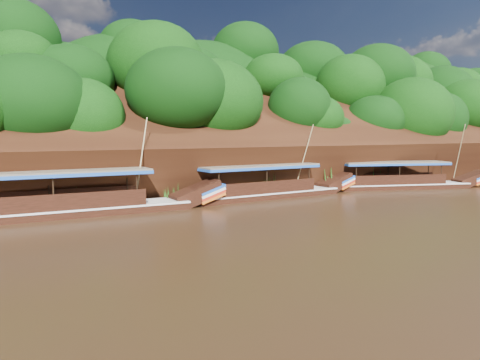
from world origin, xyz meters
name	(u,v)px	position (x,y,z in m)	size (l,w,h in m)	color
ground	(329,218)	(0.00, 0.00, 0.00)	(160.00, 160.00, 0.00)	black
riverbank	(175,162)	(-0.01, 22.73, 1.89)	(120.00, 30.06, 19.40)	black
boat_0	(409,182)	(15.18, 7.23, 0.52)	(13.95, 6.25, 5.90)	black
boat_1	(275,190)	(2.13, 8.47, 0.55)	(14.26, 2.92, 5.83)	black
boat_2	(84,205)	(-11.75, 7.93, 0.60)	(16.85, 3.01, 6.22)	black
reeds	(222,187)	(-1.82, 9.43, 0.89)	(49.83, 2.41, 2.21)	#245A16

